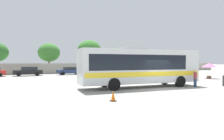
% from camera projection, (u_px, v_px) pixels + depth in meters
% --- Properties ---
extents(ground_plane, '(300.00, 300.00, 0.00)m').
position_uv_depth(ground_plane, '(111.00, 80.00, 26.59)').
color(ground_plane, '#A3A099').
extents(perimeter_wall, '(80.00, 0.30, 2.07)m').
position_uv_depth(perimeter_wall, '(78.00, 68.00, 41.36)').
color(perimeter_wall, '#9E998C').
rests_on(perimeter_wall, ground_plane).
extents(coach_bus_silver_yellow, '(11.69, 3.38, 3.71)m').
position_uv_depth(coach_bus_silver_yellow, '(139.00, 66.00, 18.52)').
color(coach_bus_silver_yellow, silver).
rests_on(coach_bus_silver_yellow, ground_plane).
extents(attendant_by_bus_door, '(0.41, 0.41, 1.61)m').
position_uv_depth(attendant_by_bus_door, '(195.00, 77.00, 18.69)').
color(attendant_by_bus_door, '#33476B').
rests_on(attendant_by_bus_door, ground_plane).
extents(vendor_umbrella_near_gate_pink, '(2.14, 2.14, 2.19)m').
position_uv_depth(vendor_umbrella_near_gate_pink, '(209.00, 65.00, 28.36)').
color(vendor_umbrella_near_gate_pink, gray).
rests_on(vendor_umbrella_near_gate_pink, ground_plane).
extents(parked_car_second_black, '(4.58, 1.98, 1.54)m').
position_uv_depth(parked_car_second_black, '(28.00, 71.00, 33.66)').
color(parked_car_second_black, black).
rests_on(parked_car_second_black, ground_plane).
extents(parked_car_third_dark_blue, '(4.60, 2.01, 1.41)m').
position_uv_depth(parked_car_third_dark_blue, '(70.00, 71.00, 36.67)').
color(parked_car_third_dark_blue, navy).
rests_on(parked_car_third_dark_blue, ground_plane).
extents(parked_car_rightmost_white, '(4.45, 2.28, 1.42)m').
position_uv_depth(parked_car_rightmost_white, '(99.00, 70.00, 39.96)').
color(parked_car_rightmost_white, silver).
rests_on(parked_car_rightmost_white, ground_plane).
extents(roadside_tree_midleft, '(4.58, 4.58, 6.30)m').
position_uv_depth(roadside_tree_midleft, '(49.00, 53.00, 42.48)').
color(roadside_tree_midleft, brown).
rests_on(roadside_tree_midleft, ground_plane).
extents(roadside_tree_midright, '(5.38, 5.38, 7.28)m').
position_uv_depth(roadside_tree_midright, '(89.00, 50.00, 45.25)').
color(roadside_tree_midright, brown).
rests_on(roadside_tree_midright, ground_plane).
extents(roadside_tree_right, '(3.90, 3.90, 6.03)m').
position_uv_depth(roadside_tree_right, '(113.00, 54.00, 51.07)').
color(roadside_tree_right, brown).
rests_on(roadside_tree_right, ground_plane).
extents(traffic_cone_on_apron, '(0.36, 0.36, 0.64)m').
position_uv_depth(traffic_cone_on_apron, '(113.00, 96.00, 11.96)').
color(traffic_cone_on_apron, black).
rests_on(traffic_cone_on_apron, ground_plane).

